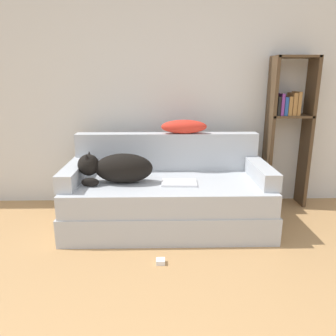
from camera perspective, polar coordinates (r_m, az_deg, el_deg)
wall_back at (r=3.67m, az=-2.70°, el=14.74°), size 7.17×0.06×2.70m
couch at (r=3.17m, az=-0.04°, el=-6.21°), size 1.91×0.91×0.46m
couch_backrest at (r=3.41m, az=-0.18°, el=2.87°), size 1.87×0.15×0.39m
couch_arm_left at (r=3.17m, az=-16.12°, el=-0.93°), size 0.15×0.72×0.15m
couch_arm_right at (r=3.20m, az=15.86°, el=-0.74°), size 0.15×0.72×0.15m
dog at (r=3.03m, az=-8.93°, el=0.04°), size 0.68×0.26×0.29m
laptop at (r=3.01m, az=1.95°, el=-2.55°), size 0.33×0.23×0.02m
throw_pillow at (r=3.35m, az=2.81°, el=7.21°), size 0.47×0.19×0.14m
bookshelf at (r=3.78m, az=20.23°, el=7.44°), size 0.45×0.26×1.61m
power_adapter at (r=2.64m, az=-1.30°, el=-15.95°), size 0.07×0.07×0.04m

